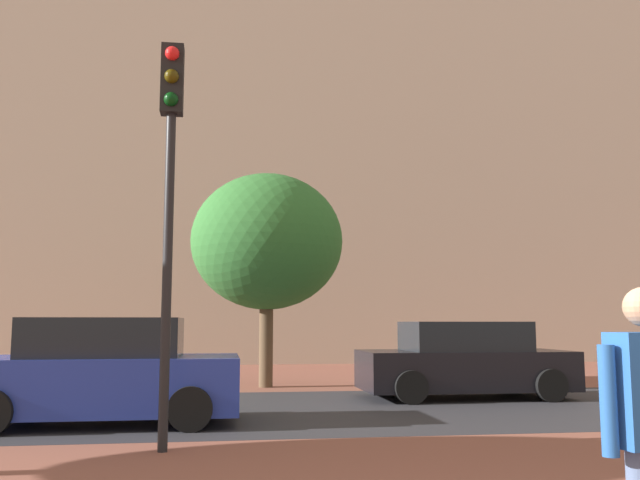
{
  "coord_description": "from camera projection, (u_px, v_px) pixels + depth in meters",
  "views": [
    {
      "loc": [
        -1.7,
        -3.28,
        1.53
      ],
      "look_at": [
        0.19,
        9.83,
        3.14
      ],
      "focal_mm": 38.46,
      "sensor_mm": 36.0,
      "label": 1
    }
  ],
  "objects": [
    {
      "name": "ground_plane",
      "position": [
        309.0,
        404.0,
        13.11
      ],
      "size": [
        120.0,
        120.0,
        0.0
      ],
      "primitive_type": "plane",
      "color": "brown"
    },
    {
      "name": "street_asphalt_strip",
      "position": [
        315.0,
        409.0,
        12.26
      ],
      "size": [
        120.0,
        6.29,
        0.0
      ],
      "primitive_type": "cube",
      "color": "#2D2D33",
      "rests_on": "ground_plane"
    },
    {
      "name": "landmark_building",
      "position": [
        332.0,
        124.0,
        32.49
      ],
      "size": [
        28.99,
        11.12,
        34.62
      ],
      "color": "beige",
      "rests_on": "ground_plane"
    },
    {
      "name": "car_blue",
      "position": [
        104.0,
        373.0,
        10.51
      ],
      "size": [
        4.09,
        2.1,
        1.61
      ],
      "color": "#23389E",
      "rests_on": "ground_plane"
    },
    {
      "name": "car_black",
      "position": [
        464.0,
        361.0,
        14.18
      ],
      "size": [
        4.27,
        2.12,
        1.56
      ],
      "color": "black",
      "rests_on": "ground_plane"
    },
    {
      "name": "traffic_light_pole",
      "position": [
        170.0,
        164.0,
        8.59
      ],
      "size": [
        0.28,
        0.34,
        5.07
      ],
      "color": "black",
      "rests_on": "ground_plane"
    },
    {
      "name": "tree_curb_far",
      "position": [
        267.0,
        242.0,
        16.9
      ],
      "size": [
        3.73,
        3.73,
        5.21
      ],
      "color": "brown",
      "rests_on": "ground_plane"
    }
  ]
}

